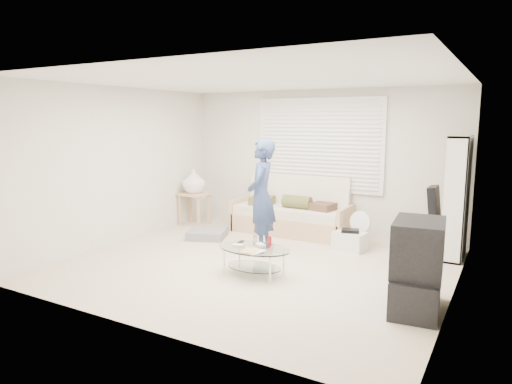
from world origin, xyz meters
The scene contains 13 objects.
ground centered at (0.00, 0.00, 0.00)m, with size 5.00×5.00×0.00m, color #BCAE92.
room_shell centered at (0.00, 0.48, 1.63)m, with size 5.02×4.52×2.51m.
window_blinds centered at (0.00, 2.20, 1.55)m, with size 2.32×0.08×1.62m.
futon_sofa centered at (-0.34, 1.87, 0.33)m, with size 2.06×0.83×1.01m.
grey_floor_pillow centered at (-1.45, 0.87, 0.07)m, with size 0.61×0.61×0.14m, color slate.
side_table centered at (-2.22, 1.53, 0.80)m, with size 0.54×0.44×1.07m.
bookshelf centered at (2.32, 1.71, 0.88)m, with size 0.28×0.74×1.76m.
guitar_case centered at (2.07, 1.53, 0.46)m, with size 0.37×0.38×1.03m.
floor_fan centered at (0.97, 1.61, 0.33)m, with size 0.35×0.23×0.57m.
storage_bin centered at (0.90, 1.33, 0.15)m, with size 0.51×0.40×0.33m.
tv_unit centered at (2.20, -0.48, 0.47)m, with size 0.56×0.93×0.96m.
coffee_table centered at (0.17, -0.38, 0.29)m, with size 0.97×0.62×0.48m.
standing_person centered at (-0.25, 0.58, 0.85)m, with size 0.62×0.41×1.70m, color navy.
Camera 1 is at (2.98, -5.29, 1.98)m, focal length 32.00 mm.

